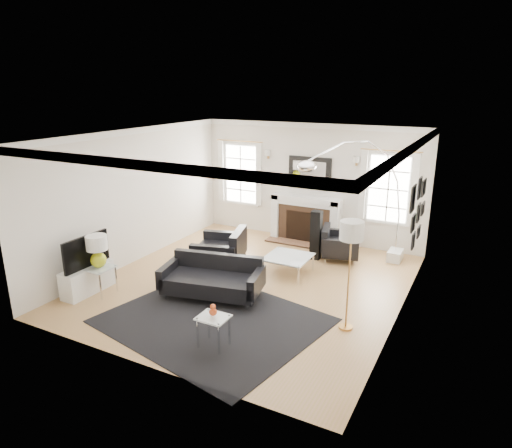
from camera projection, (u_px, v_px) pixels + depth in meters
The scene contains 25 objects.
floor at pixel (250, 283), 8.71m from camera, with size 6.00×6.00×0.00m, color #A88146.
back_wall at pixel (310, 183), 10.84m from camera, with size 5.50×0.04×2.80m, color silver.
front_wall at pixel (138, 270), 5.76m from camera, with size 5.50×0.04×2.80m, color silver.
left_wall at pixel (134, 197), 9.52m from camera, with size 0.04×6.00×2.80m, color silver.
right_wall at pixel (406, 235), 7.08m from camera, with size 0.04×6.00×2.80m, color silver.
ceiling at pixel (250, 135), 7.89m from camera, with size 5.50×6.00×0.02m, color white.
crown_molding at pixel (250, 139), 7.91m from camera, with size 5.50×6.00×0.12m, color white.
fireplace at pixel (305, 220), 10.92m from camera, with size 1.70×0.69×1.11m.
mantel_mirror at pixel (310, 173), 10.73m from camera, with size 1.05×0.07×0.75m.
window_left at pixel (241, 174), 11.60m from camera, with size 1.24×0.15×1.62m.
window_right at pixel (388, 189), 9.96m from camera, with size 1.24×0.15×1.62m.
gallery_wall at pixel (418, 208), 8.16m from camera, with size 0.04×1.73×1.29m.
tv_unit at pixel (87, 275), 8.26m from camera, with size 0.35×1.00×1.09m.
area_rug at pixel (213, 320), 7.34m from camera, with size 3.21×2.68×0.01m, color black.
sofa at pixel (213, 279), 8.13m from camera, with size 1.91×1.17×0.58m.
armchair_left at pixel (222, 251), 9.26m from camera, with size 1.18×1.26×0.70m.
armchair_right at pixel (338, 245), 9.85m from camera, with size 0.96×1.03×0.59m.
coffee_table at pixel (288, 258), 9.05m from camera, with size 0.85×0.85×0.38m.
side_table_left at pixel (100, 273), 8.19m from camera, with size 0.46×0.46×0.51m.
nesting_table at pixel (213, 324), 6.51m from camera, with size 0.44×0.37×0.48m.
gourd_lamp at pixel (97, 249), 8.06m from camera, with size 0.37×0.37×0.60m.
orange_vase at pixel (213, 310), 6.45m from camera, with size 0.11×0.11×0.18m.
arc_floor_lamp at pixel (355, 197), 9.21m from camera, with size 1.90×1.76×2.70m.
stick_floor_lamp at pixel (351, 236), 6.68m from camera, with size 0.35×0.35×1.74m.
speaker_tower at pixel (316, 235), 9.81m from camera, with size 0.22×0.22×1.08m, color black.
Camera 1 is at (3.80, -7.03, 3.65)m, focal length 32.00 mm.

